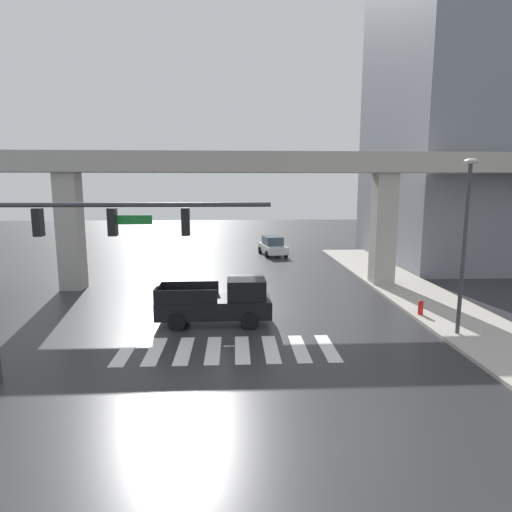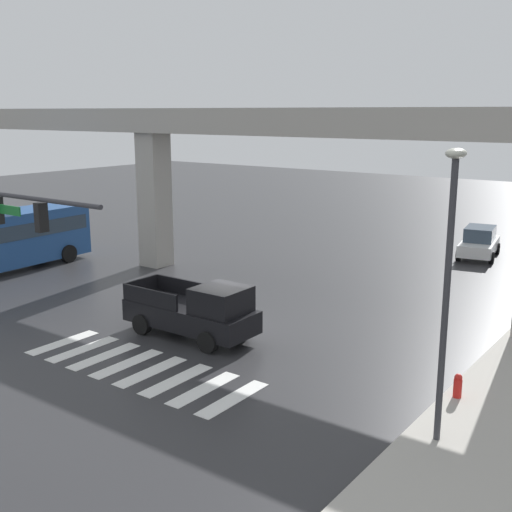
{
  "view_description": "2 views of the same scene",
  "coord_description": "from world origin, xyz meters",
  "px_view_note": "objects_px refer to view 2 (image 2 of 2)",
  "views": [
    {
      "loc": [
        0.3,
        -19.89,
        6.13
      ],
      "look_at": [
        1.31,
        -0.0,
        2.88
      ],
      "focal_mm": 29.68,
      "sensor_mm": 36.0,
      "label": 1
    },
    {
      "loc": [
        14.36,
        -17.76,
        8.03
      ],
      "look_at": [
        0.79,
        0.75,
        2.82
      ],
      "focal_mm": 44.76,
      "sensor_mm": 36.0,
      "label": 2
    }
  ],
  "objects_px": {
    "sedan_white": "(479,242)",
    "street_lamp_near_corner": "(448,265)",
    "pickup_truck": "(197,312)",
    "fire_hydrant": "(458,388)"
  },
  "relations": [
    {
      "from": "street_lamp_near_corner",
      "to": "fire_hydrant",
      "type": "distance_m",
      "value": 4.91
    },
    {
      "from": "pickup_truck",
      "to": "sedan_white",
      "type": "relative_size",
      "value": 1.13
    },
    {
      "from": "fire_hydrant",
      "to": "pickup_truck",
      "type": "bearing_deg",
      "value": -177.71
    },
    {
      "from": "pickup_truck",
      "to": "street_lamp_near_corner",
      "type": "distance_m",
      "value": 10.7
    },
    {
      "from": "sedan_white",
      "to": "fire_hydrant",
      "type": "relative_size",
      "value": 5.34
    },
    {
      "from": "sedan_white",
      "to": "street_lamp_near_corner",
      "type": "xyz_separation_m",
      "value": [
        5.74,
        -21.54,
        3.7
      ]
    },
    {
      "from": "pickup_truck",
      "to": "fire_hydrant",
      "type": "bearing_deg",
      "value": 2.29
    },
    {
      "from": "fire_hydrant",
      "to": "sedan_white",
      "type": "bearing_deg",
      "value": 105.77
    },
    {
      "from": "street_lamp_near_corner",
      "to": "fire_hydrant",
      "type": "height_order",
      "value": "street_lamp_near_corner"
    },
    {
      "from": "pickup_truck",
      "to": "street_lamp_near_corner",
      "type": "bearing_deg",
      "value": -12.88
    }
  ]
}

